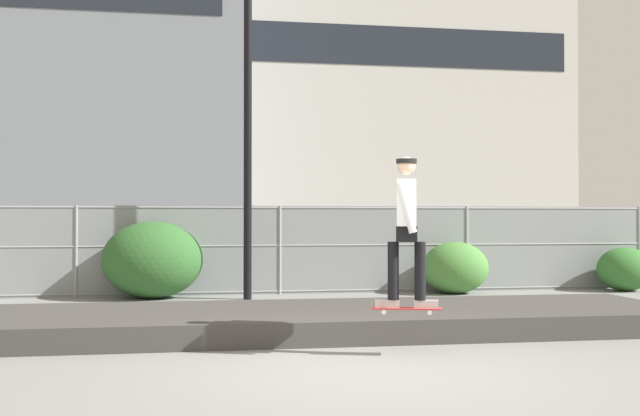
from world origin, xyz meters
name	(u,v)px	position (x,y,z in m)	size (l,w,h in m)	color
ground_plane	(370,371)	(0.00, 0.00, 0.00)	(120.00, 120.00, 0.00)	slate
gravel_berm	(324,320)	(0.00, 2.84, 0.16)	(10.19, 2.76, 0.31)	#3D3A38
skateboard	(407,309)	(0.62, 0.81, 0.54)	(0.82, 0.41, 0.07)	#B22D2D
skater	(407,222)	(0.62, 0.81, 1.54)	(0.72, 0.62, 1.74)	#B2ADA8
chain_fence	(280,250)	(0.00, 8.19, 0.93)	(24.72, 0.06, 1.85)	gray
street_lamp	(248,65)	(-0.74, 7.28, 4.61)	(0.44, 0.44, 7.51)	black
parked_car_near	(128,249)	(-3.36, 11.31, 0.84)	(4.41, 1.96, 1.66)	#474C54
parked_car_mid	(363,248)	(2.43, 11.01, 0.84)	(4.54, 2.24, 1.66)	navy
parked_car_far	(594,246)	(8.98, 11.50, 0.84)	(4.44, 2.02, 1.66)	silver
office_block	(373,100)	(10.94, 45.26, 10.08)	(24.69, 12.86, 20.17)	#B2AFA8
shrub_left	(153,260)	(-2.59, 7.73, 0.76)	(1.97, 1.62, 1.53)	#2D5B28
shrub_center	(455,268)	(3.66, 7.68, 0.55)	(1.41, 1.16, 1.09)	#477F38
shrub_right	(625,269)	(7.52, 7.62, 0.48)	(1.24, 1.01, 0.96)	#336B2D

